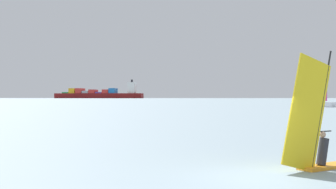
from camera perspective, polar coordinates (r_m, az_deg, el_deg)
The scene contains 5 objects.
ground_plane at distance 13.24m, azimuth 12.43°, elevation -11.13°, with size 4000.00×4000.00×0.00m, color gray.
windsurfer at distance 15.40m, azimuth 19.58°, elevation -5.49°, with size 3.11×2.60×4.19m.
cargo_ship at distance 879.05m, azimuth -9.17°, elevation 0.07°, with size 180.59×32.99×38.26m.
distant_headland at distance 1737.20m, azimuth 13.08°, elevation 0.03°, with size 680.30×251.18×27.16m, color #60665B.
small_sailboat at distance 110.85m, azimuth 19.79°, elevation -1.08°, with size 7.60×6.68×11.87m.
Camera 1 is at (-1.27, -12.94, 2.48)m, focal length 45.06 mm.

